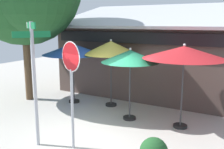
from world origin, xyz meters
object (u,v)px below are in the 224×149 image
(patio_umbrella_royal_blue_left, at_px, (73,49))
(patio_umbrella_forest_green_right, at_px, (130,57))
(patio_umbrella_mustard_center, at_px, (111,48))
(stop_sign, at_px, (71,76))
(street_sign_post, at_px, (34,72))
(patio_umbrella_crimson_far_right, at_px, (184,53))

(patio_umbrella_royal_blue_left, relative_size, patio_umbrella_forest_green_right, 1.02)
(patio_umbrella_royal_blue_left, xyz_separation_m, patio_umbrella_mustard_center, (1.57, 0.36, 0.10))
(stop_sign, bearing_deg, street_sign_post, -161.26)
(patio_umbrella_mustard_center, distance_m, patio_umbrella_forest_green_right, 1.61)
(patio_umbrella_forest_green_right, bearing_deg, patio_umbrella_mustard_center, 143.17)
(street_sign_post, bearing_deg, patio_umbrella_forest_green_right, 65.92)
(street_sign_post, bearing_deg, patio_umbrella_royal_blue_left, 113.40)
(patio_umbrella_mustard_center, xyz_separation_m, patio_umbrella_forest_green_right, (1.28, -0.96, -0.14))
(patio_umbrella_royal_blue_left, distance_m, patio_umbrella_mustard_center, 1.61)
(patio_umbrella_royal_blue_left, height_order, patio_umbrella_mustard_center, patio_umbrella_mustard_center)
(street_sign_post, xyz_separation_m, patio_umbrella_forest_green_right, (1.32, 2.95, 0.14))
(stop_sign, height_order, patio_umbrella_royal_blue_left, stop_sign)
(stop_sign, height_order, patio_umbrella_mustard_center, stop_sign)
(patio_umbrella_mustard_center, relative_size, patio_umbrella_crimson_far_right, 1.00)
(stop_sign, bearing_deg, patio_umbrella_crimson_far_right, 53.21)
(patio_umbrella_mustard_center, distance_m, patio_umbrella_crimson_far_right, 3.10)
(stop_sign, relative_size, patio_umbrella_mustard_center, 1.07)
(street_sign_post, relative_size, patio_umbrella_crimson_far_right, 1.24)
(street_sign_post, xyz_separation_m, stop_sign, (0.95, 0.32, -0.06))
(stop_sign, relative_size, patio_umbrella_crimson_far_right, 1.06)
(street_sign_post, height_order, patio_umbrella_forest_green_right, street_sign_post)
(street_sign_post, distance_m, patio_umbrella_crimson_far_right, 4.35)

